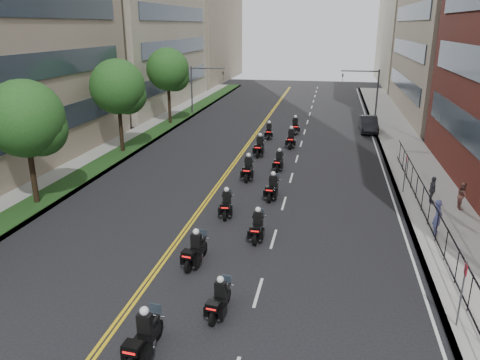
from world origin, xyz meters
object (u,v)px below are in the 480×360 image
at_px(motorcycle_0, 144,338).
at_px(pedestrian_c, 432,190).
at_px(motorcycle_1, 219,300).
at_px(motorcycle_7, 279,161).
at_px(motorcycle_3, 257,227).
at_px(motorcycle_4, 226,205).
at_px(motorcycle_10, 269,132).
at_px(motorcycle_6, 248,169).
at_px(parked_sedan, 368,124).
at_px(motorcycle_5, 272,188).
at_px(motorcycle_2, 195,251).
at_px(motorcycle_9, 291,139).
at_px(motorcycle_11, 295,126).
at_px(pedestrian_b, 463,196).
at_px(motorcycle_8, 260,147).
at_px(pedestrian_a, 438,217).

height_order(motorcycle_0, pedestrian_c, pedestrian_c).
xyz_separation_m(motorcycle_1, motorcycle_7, (0.08, 18.51, 0.03)).
height_order(motorcycle_3, motorcycle_4, motorcycle_3).
bearing_deg(pedestrian_c, motorcycle_4, 110.35).
relative_size(motorcycle_10, pedestrian_c, 1.39).
distance_m(motorcycle_6, parked_sedan, 19.42).
xyz_separation_m(motorcycle_5, motorcycle_6, (-2.12, 3.44, 0.05)).
xyz_separation_m(motorcycle_2, motorcycle_9, (2.28, 21.86, 0.06)).
relative_size(motorcycle_7, motorcycle_11, 0.89).
height_order(motorcycle_3, pedestrian_b, pedestrian_b).
bearing_deg(motorcycle_2, motorcycle_11, 92.88).
xyz_separation_m(motorcycle_3, motorcycle_4, (-2.16, 2.65, -0.01)).
xyz_separation_m(motorcycle_5, pedestrian_c, (9.37, 0.70, 0.28)).
relative_size(motorcycle_1, motorcycle_5, 0.90).
distance_m(motorcycle_7, motorcycle_10, 9.95).
distance_m(motorcycle_5, motorcycle_8, 9.94).
xyz_separation_m(motorcycle_0, motorcycle_3, (2.18, 9.31, -0.04)).
height_order(motorcycle_9, parked_sedan, motorcycle_9).
bearing_deg(pedestrian_b, motorcycle_11, 32.59).
height_order(motorcycle_0, motorcycle_11, motorcycle_11).
relative_size(motorcycle_7, motorcycle_8, 0.87).
distance_m(motorcycle_0, motorcycle_1, 3.26).
xyz_separation_m(motorcycle_3, motorcycle_6, (-2.11, 9.27, 0.07)).
relative_size(motorcycle_3, motorcycle_7, 1.03).
distance_m(motorcycle_9, pedestrian_a, 18.83).
xyz_separation_m(motorcycle_0, pedestrian_b, (13.08, 15.25, 0.22)).
height_order(motorcycle_2, motorcycle_5, motorcycle_5).
height_order(motorcycle_11, pedestrian_c, motorcycle_11).
bearing_deg(motorcycle_1, motorcycle_5, 95.16).
relative_size(motorcycle_3, parked_sedan, 0.48).
height_order(motorcycle_1, motorcycle_10, motorcycle_10).
relative_size(motorcycle_0, parked_sedan, 0.51).
height_order(motorcycle_4, pedestrian_b, pedestrian_b).
height_order(motorcycle_0, motorcycle_2, motorcycle_0).
xyz_separation_m(motorcycle_3, motorcycle_8, (-2.26, 15.50, 0.08)).
height_order(pedestrian_a, pedestrian_c, pedestrian_a).
bearing_deg(parked_sedan, motorcycle_1, -103.83).
xyz_separation_m(motorcycle_2, pedestrian_b, (13.19, 9.06, 0.25)).
xyz_separation_m(motorcycle_9, pedestrian_c, (9.39, -12.20, 0.23)).
xyz_separation_m(motorcycle_1, motorcycle_8, (-1.91, 22.12, 0.13)).
bearing_deg(motorcycle_3, motorcycle_11, 89.20).
distance_m(motorcycle_2, motorcycle_5, 9.25).
xyz_separation_m(motorcycle_2, pedestrian_a, (11.09, 5.22, 0.37)).
distance_m(motorcycle_4, motorcycle_6, 6.62).
bearing_deg(motorcycle_5, motorcycle_4, -119.21).
xyz_separation_m(motorcycle_1, motorcycle_4, (-1.81, 9.27, 0.04)).
xyz_separation_m(motorcycle_1, motorcycle_10, (-1.97, 28.25, 0.05)).
bearing_deg(motorcycle_10, pedestrian_b, -54.70).
relative_size(motorcycle_7, motorcycle_9, 0.87).
height_order(motorcycle_1, motorcycle_7, motorcycle_7).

